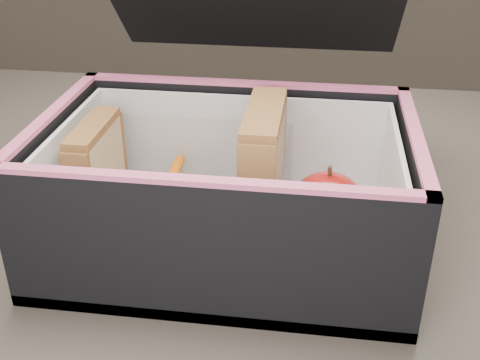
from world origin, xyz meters
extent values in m
cube|color=brown|center=(0.00, 0.00, 0.73)|extent=(1.20, 0.80, 0.03)
cube|color=#382D26|center=(-0.55, 0.35, 0.36)|extent=(0.05, 0.05, 0.72)
cube|color=#D5B984|center=(-0.18, -0.05, 0.81)|extent=(0.01, 0.08, 0.09)
cube|color=#CA636E|center=(-0.17, -0.05, 0.81)|extent=(0.01, 0.08, 0.08)
cube|color=#D5B984|center=(-0.16, -0.05, 0.81)|extent=(0.01, 0.08, 0.09)
cube|color=brown|center=(-0.17, -0.05, 0.86)|extent=(0.02, 0.08, 0.01)
cube|color=#D5B984|center=(-0.03, -0.05, 0.82)|extent=(0.01, 0.10, 0.11)
cube|color=#CA636E|center=(-0.02, -0.05, 0.82)|extent=(0.01, 0.10, 0.10)
cube|color=#D5B984|center=(-0.01, -0.05, 0.82)|extent=(0.01, 0.10, 0.11)
cube|color=brown|center=(-0.02, -0.05, 0.88)|extent=(0.03, 0.11, 0.01)
cylinder|color=orange|center=(-0.08, -0.06, 0.77)|extent=(0.02, 0.08, 0.01)
cylinder|color=orange|center=(-0.10, -0.04, 0.79)|extent=(0.03, 0.08, 0.01)
cylinder|color=orange|center=(-0.11, -0.02, 0.80)|extent=(0.01, 0.08, 0.01)
cylinder|color=orange|center=(-0.11, -0.06, 0.77)|extent=(0.02, 0.08, 0.01)
cylinder|color=orange|center=(-0.09, -0.05, 0.79)|extent=(0.02, 0.08, 0.01)
cylinder|color=orange|center=(-0.09, -0.07, 0.80)|extent=(0.02, 0.08, 0.01)
cube|color=white|center=(0.03, -0.06, 0.77)|extent=(0.08, 0.08, 0.01)
ellipsoid|color=#830000|center=(0.04, -0.06, 0.80)|extent=(0.08, 0.08, 0.06)
cylinder|color=#452F18|center=(0.04, -0.06, 0.84)|extent=(0.01, 0.01, 0.01)
camera|label=1|loc=(0.02, -0.50, 1.07)|focal=45.00mm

